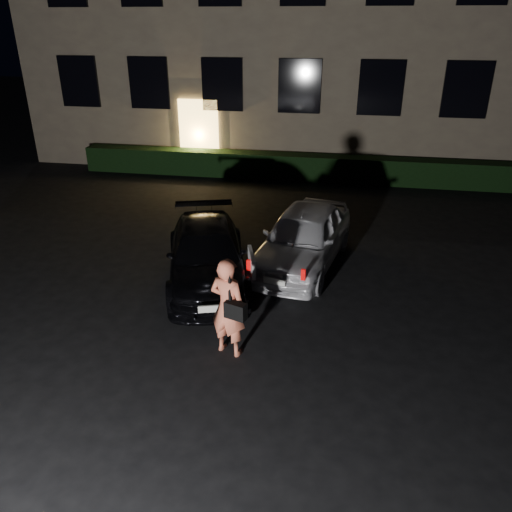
# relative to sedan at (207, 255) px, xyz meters

# --- Properties ---
(ground) EXTENTS (80.00, 80.00, 0.00)m
(ground) POSITION_rel_sedan_xyz_m (1.02, -2.83, -0.57)
(ground) COLOR black
(ground) RESTS_ON ground
(hedge) EXTENTS (15.00, 0.70, 0.85)m
(hedge) POSITION_rel_sedan_xyz_m (1.02, 7.67, -0.14)
(hedge) COLOR black
(hedge) RESTS_ON ground
(sedan) EXTENTS (2.67, 4.21, 1.14)m
(sedan) POSITION_rel_sedan_xyz_m (0.00, 0.00, 0.00)
(sedan) COLOR black
(sedan) RESTS_ON ground
(hatch) EXTENTS (2.26, 4.06, 1.31)m
(hatch) POSITION_rel_sedan_xyz_m (1.89, 1.09, 0.08)
(hatch) COLOR silver
(hatch) RESTS_ON ground
(man) EXTENTS (0.72, 0.59, 1.70)m
(man) POSITION_rel_sedan_xyz_m (1.02, -2.41, 0.28)
(man) COLOR #E37051
(man) RESTS_ON ground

